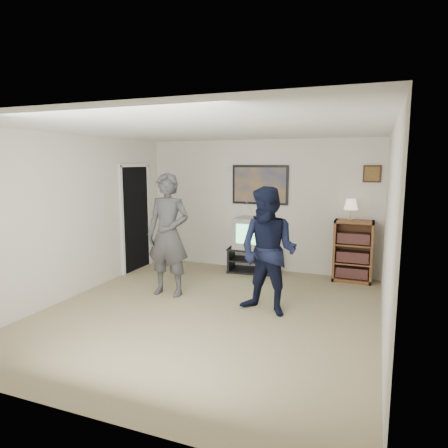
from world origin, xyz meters
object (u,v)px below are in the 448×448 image
Objects in this scene: media_stand at (253,260)px; person_tall at (168,235)px; person_short at (268,251)px; crt_television at (254,233)px; bookshelf at (353,251)px.

person_tall is (-0.86, -1.74, 0.73)m from media_stand.
crt_television is at bearing 125.25° from person_short.
crt_television is 0.39× the size of person_short.
crt_television is 1.96m from person_tall.
media_stand is 0.56× the size of person_short.
person_tall is at bearing -174.16° from person_short.
person_short is at bearing -64.89° from crt_television.
crt_television is at bearing -5.73° from media_stand.
media_stand is at bearing -176.80° from crt_television.
media_stand is at bearing -178.41° from bookshelf.
person_tall is (-0.87, -1.74, 0.20)m from crt_television.
person_tall reaches higher than person_short.
crt_television is (0.02, 0.00, 0.52)m from media_stand.
media_stand is 1.43× the size of crt_television.
person_short is (-1.00, -2.01, 0.34)m from bookshelf.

